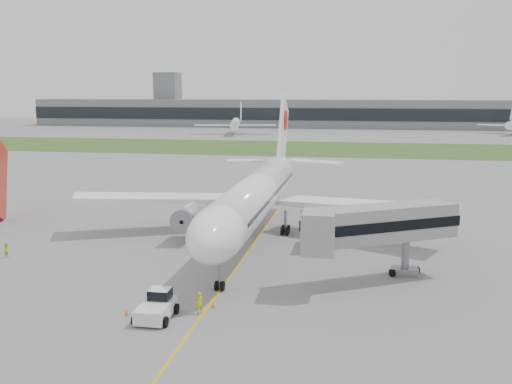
% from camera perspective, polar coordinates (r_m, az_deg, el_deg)
% --- Properties ---
extents(ground, '(600.00, 600.00, 0.00)m').
position_cam_1_polar(ground, '(67.41, -0.55, -5.56)').
color(ground, gray).
rests_on(ground, ground).
extents(apron_markings, '(70.00, 70.00, 0.04)m').
position_cam_1_polar(apron_markings, '(62.70, -1.42, -6.77)').
color(apron_markings, gold).
rests_on(apron_markings, ground).
extents(grass_strip, '(600.00, 50.00, 0.02)m').
position_cam_1_polar(grass_strip, '(185.04, 6.55, 4.35)').
color(grass_strip, '#2A4D1D').
rests_on(grass_strip, ground).
extents(terminal_building, '(320.00, 22.30, 14.00)m').
position_cam_1_polar(terminal_building, '(294.08, 8.07, 7.77)').
color(terminal_building, gray).
rests_on(terminal_building, ground).
extents(control_tower, '(12.00, 12.00, 56.00)m').
position_cam_1_polar(control_tower, '(313.48, -8.72, 6.60)').
color(control_tower, gray).
rests_on(control_tower, ground).
extents(airliner, '(48.13, 53.95, 17.88)m').
position_cam_1_polar(airliner, '(70.82, 0.19, -0.10)').
color(airliner, white).
rests_on(airliner, ground).
extents(pushback_tug, '(2.89, 4.22, 2.14)m').
position_cam_1_polar(pushback_tug, '(47.71, -9.88, -11.16)').
color(pushback_tug, silver).
rests_on(pushback_tug, ground).
extents(jet_bridge, '(15.20, 11.91, 7.60)m').
position_cam_1_polar(jet_bridge, '(55.09, 11.59, -3.29)').
color(jet_bridge, gray).
rests_on(jet_bridge, ground).
extents(safety_cone_left, '(0.40, 0.40, 0.55)m').
position_cam_1_polar(safety_cone_left, '(48.84, -12.83, -11.66)').
color(safety_cone_left, orange).
rests_on(safety_cone_left, ground).
extents(safety_cone_right, '(0.38, 0.38, 0.52)m').
position_cam_1_polar(safety_cone_right, '(49.40, -4.29, -11.19)').
color(safety_cone_right, orange).
rests_on(safety_cone_right, ground).
extents(ground_crew_near, '(0.82, 0.80, 1.90)m').
position_cam_1_polar(ground_crew_near, '(47.98, -5.70, -10.98)').
color(ground_crew_near, '#B9C520').
rests_on(ground_crew_near, ground).
extents(ground_crew_far, '(0.88, 0.98, 1.66)m').
position_cam_1_polar(ground_crew_far, '(68.99, -23.64, -5.34)').
color(ground_crew_far, '#BDEF27').
rests_on(ground_crew_far, ground).
extents(distant_aircraft_left, '(39.99, 36.74, 13.31)m').
position_cam_1_polar(distant_aircraft_left, '(245.99, -2.08, 5.80)').
color(distant_aircraft_left, white).
rests_on(distant_aircraft_left, ground).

